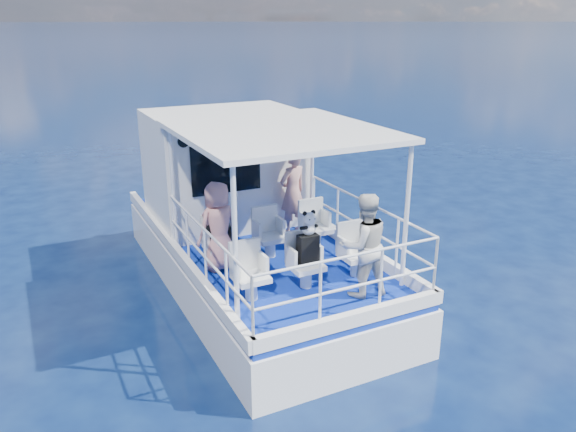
% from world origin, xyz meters
% --- Properties ---
extents(ground, '(2000.00, 2000.00, 0.00)m').
position_xyz_m(ground, '(0.00, 0.00, 0.00)').
color(ground, '#071439').
rests_on(ground, ground).
extents(hull, '(3.00, 7.00, 1.60)m').
position_xyz_m(hull, '(0.00, 1.00, 0.00)').
color(hull, white).
rests_on(hull, ground).
extents(deck, '(2.90, 6.90, 0.10)m').
position_xyz_m(deck, '(0.00, 1.00, 0.85)').
color(deck, '#0A2597').
rests_on(deck, hull).
extents(cabin, '(2.85, 2.00, 2.20)m').
position_xyz_m(cabin, '(0.00, 2.30, 2.00)').
color(cabin, white).
rests_on(cabin, deck).
extents(canopy, '(3.00, 3.20, 0.08)m').
position_xyz_m(canopy, '(0.00, -0.20, 3.14)').
color(canopy, white).
rests_on(canopy, cabin).
extents(canopy_posts, '(2.77, 2.97, 2.20)m').
position_xyz_m(canopy_posts, '(0.00, -0.25, 2.00)').
color(canopy_posts, white).
rests_on(canopy_posts, deck).
extents(railings, '(2.84, 3.59, 1.00)m').
position_xyz_m(railings, '(0.00, -0.58, 1.40)').
color(railings, white).
rests_on(railings, deck).
extents(seat_port_fwd, '(0.48, 0.46, 0.38)m').
position_xyz_m(seat_port_fwd, '(-0.90, 0.20, 1.09)').
color(seat_port_fwd, white).
rests_on(seat_port_fwd, deck).
extents(seat_center_fwd, '(0.48, 0.46, 0.38)m').
position_xyz_m(seat_center_fwd, '(0.00, 0.20, 1.09)').
color(seat_center_fwd, white).
rests_on(seat_center_fwd, deck).
extents(seat_stbd_fwd, '(0.48, 0.46, 0.38)m').
position_xyz_m(seat_stbd_fwd, '(0.90, 0.20, 1.09)').
color(seat_stbd_fwd, white).
rests_on(seat_stbd_fwd, deck).
extents(seat_port_aft, '(0.48, 0.46, 0.38)m').
position_xyz_m(seat_port_aft, '(-0.90, -1.10, 1.09)').
color(seat_port_aft, white).
rests_on(seat_port_aft, deck).
extents(seat_center_aft, '(0.48, 0.46, 0.38)m').
position_xyz_m(seat_center_aft, '(0.00, -1.10, 1.09)').
color(seat_center_aft, white).
rests_on(seat_center_aft, deck).
extents(seat_stbd_aft, '(0.48, 0.46, 0.38)m').
position_xyz_m(seat_stbd_aft, '(0.90, -1.10, 1.09)').
color(seat_stbd_aft, white).
rests_on(seat_stbd_aft, deck).
extents(passenger_port_fwd, '(0.63, 0.53, 1.47)m').
position_xyz_m(passenger_port_fwd, '(-0.95, 0.11, 1.63)').
color(passenger_port_fwd, tan).
rests_on(passenger_port_fwd, deck).
extents(passenger_stbd_fwd, '(0.66, 0.52, 1.61)m').
position_xyz_m(passenger_stbd_fwd, '(0.87, 1.07, 1.70)').
color(passenger_stbd_fwd, tan).
rests_on(passenger_stbd_fwd, deck).
extents(passenger_stbd_aft, '(0.81, 0.66, 1.56)m').
position_xyz_m(passenger_stbd_aft, '(0.63, -1.68, 1.68)').
color(passenger_stbd_aft, silver).
rests_on(passenger_stbd_aft, deck).
extents(backpack_port, '(0.34, 0.19, 0.44)m').
position_xyz_m(backpack_port, '(-0.93, 0.18, 1.50)').
color(backpack_port, black).
rests_on(backpack_port, seat_port_fwd).
extents(backpack_center, '(0.31, 0.17, 0.46)m').
position_xyz_m(backpack_center, '(0.03, -1.10, 1.51)').
color(backpack_center, black).
rests_on(backpack_center, seat_center_aft).
extents(compact_camera, '(0.11, 0.07, 0.07)m').
position_xyz_m(compact_camera, '(-0.92, 0.19, 1.76)').
color(compact_camera, black).
rests_on(compact_camera, backpack_port).
extents(panda, '(0.24, 0.20, 0.37)m').
position_xyz_m(panda, '(0.04, -1.09, 1.93)').
color(panda, white).
rests_on(panda, backpack_center).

